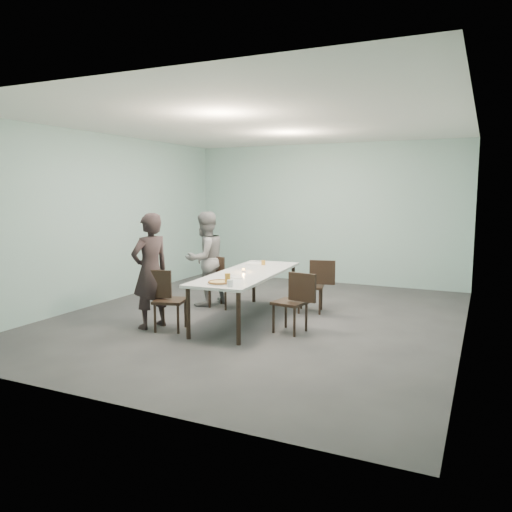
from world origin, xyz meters
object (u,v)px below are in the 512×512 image
at_px(side_plate, 237,277).
at_px(tealight, 243,271).
at_px(water_tumbler, 230,283).
at_px(chair_near_left, 165,296).
at_px(chair_near_right, 295,298).
at_px(diner_far, 205,259).
at_px(diner_near, 150,271).
at_px(chair_far_right, 315,282).
at_px(pizza, 220,282).
at_px(table, 247,276).
at_px(amber_tumbler, 263,263).
at_px(beer_glass, 228,279).
at_px(chair_far_left, 219,278).

height_order(side_plate, tealight, tealight).
bearing_deg(water_tumbler, chair_near_left, 173.20).
xyz_separation_m(chair_near_right, diner_far, (-2.04, 0.99, 0.32)).
bearing_deg(diner_near, tealight, 151.73).
bearing_deg(chair_far_right, pizza, 56.55).
relative_size(table, amber_tumbler, 33.17).
bearing_deg(amber_tumbler, chair_far_right, 7.57).
bearing_deg(chair_near_right, water_tumbler, 59.93).
relative_size(diner_far, water_tumbler, 18.24).
height_order(chair_near_left, side_plate, chair_near_left).
bearing_deg(amber_tumbler, beer_glass, -81.04).
bearing_deg(beer_glass, diner_far, 128.93).
xyz_separation_m(chair_near_left, amber_tumbler, (0.75, 1.81, 0.29)).
bearing_deg(diner_near, water_tumbler, 102.12).
height_order(table, pizza, pizza).
distance_m(chair_near_right, beer_glass, 1.02).
bearing_deg(pizza, side_plate, 89.61).
bearing_deg(beer_glass, table, 100.90).
distance_m(table, beer_glass, 1.03).
xyz_separation_m(diner_near, diner_far, (-0.02, 1.59, -0.02)).
xyz_separation_m(pizza, amber_tumbler, (-0.16, 1.82, 0.02)).
bearing_deg(table, diner_near, -138.30).
distance_m(chair_far_left, chair_near_right, 2.01).
height_order(chair_far_right, tealight, chair_far_right).
relative_size(chair_far_left, tealight, 15.54).
bearing_deg(tealight, water_tumbler, -72.27).
height_order(diner_far, beer_glass, diner_far).
xyz_separation_m(beer_glass, amber_tumbler, (-0.29, 1.82, -0.03)).
bearing_deg(pizza, water_tumbler, -29.16).
distance_m(chair_near_right, water_tumbler, 1.03).
xyz_separation_m(diner_near, pizza, (1.16, -0.03, -0.07)).
distance_m(chair_far_right, amber_tumbler, 0.94).
xyz_separation_m(chair_far_right, diner_near, (-1.89, -1.91, 0.34)).
height_order(chair_far_left, amber_tumbler, chair_far_left).
height_order(chair_near_right, diner_near, diner_near).
bearing_deg(chair_far_right, chair_near_left, 36.81).
bearing_deg(chair_far_left, amber_tumbler, 22.72).
xyz_separation_m(table, pizza, (0.07, -1.01, 0.08)).
bearing_deg(chair_near_left, pizza, -15.95).
bearing_deg(chair_near_right, tealight, -10.69).
bearing_deg(pizza, chair_near_right, 36.79).
bearing_deg(tealight, side_plate, -73.98).
relative_size(chair_far_left, side_plate, 4.83).
distance_m(table, pizza, 1.01).
bearing_deg(table, beer_glass, -79.10).
height_order(chair_far_right, amber_tumbler, chair_far_right).
relative_size(pizza, water_tumbler, 3.78).
bearing_deg(chair_far_left, chair_near_right, -21.56).
relative_size(chair_near_left, amber_tumbler, 10.88).
distance_m(chair_near_right, chair_far_right, 1.30).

